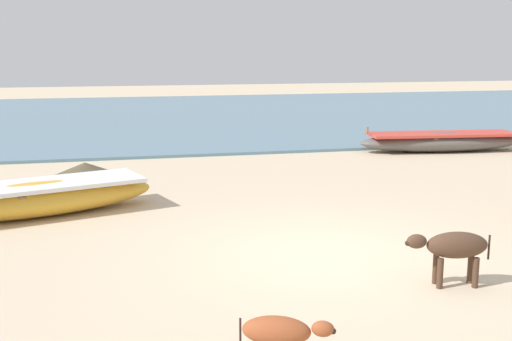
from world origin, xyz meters
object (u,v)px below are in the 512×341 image
at_px(fishing_boat_2, 36,198).
at_px(calf_near_dark, 454,247).
at_px(calf_far_rust, 280,333).
at_px(fishing_boat_1, 442,141).

xyz_separation_m(fishing_boat_2, calf_near_dark, (5.32, -4.64, 0.18)).
xyz_separation_m(calf_near_dark, calf_far_rust, (-2.64, -1.63, -0.09)).
bearing_deg(calf_far_rust, fishing_boat_1, 76.11).
bearing_deg(calf_near_dark, fishing_boat_2, -31.06).
height_order(fishing_boat_2, calf_near_dark, fishing_boat_2).
bearing_deg(fishing_boat_1, calf_near_dark, 67.45).
bearing_deg(calf_near_dark, fishing_boat_1, -108.22).
distance_m(fishing_boat_1, calf_far_rust, 13.35).
bearing_deg(fishing_boat_2, calf_far_rust, 95.60).
xyz_separation_m(fishing_boat_1, fishing_boat_2, (-10.33, -4.67, 0.03)).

